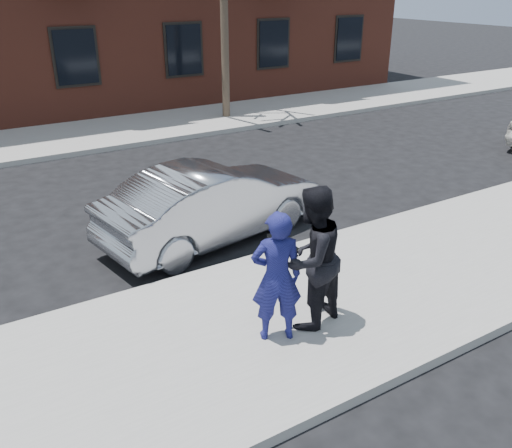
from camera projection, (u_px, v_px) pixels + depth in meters
ground at (313, 303)px, 8.19m from camera, size 100.00×100.00×0.00m
near_sidewalk at (323, 307)px, 7.96m from camera, size 50.00×3.50×0.15m
near_curb at (259, 258)px, 9.36m from camera, size 50.00×0.10×0.15m
far_sidewalk at (96, 134)px, 16.91m from camera, size 50.00×3.50×0.15m
far_curb at (114, 148)px, 15.51m from camera, size 50.00×0.10×0.15m
silver_sedan at (213, 203)px, 9.99m from camera, size 4.54×2.26×1.43m
man_hoodie at (277, 277)px, 6.82m from camera, size 0.77×0.66×1.79m
man_peacoat at (312, 258)px, 7.07m from camera, size 1.14×0.99×1.99m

